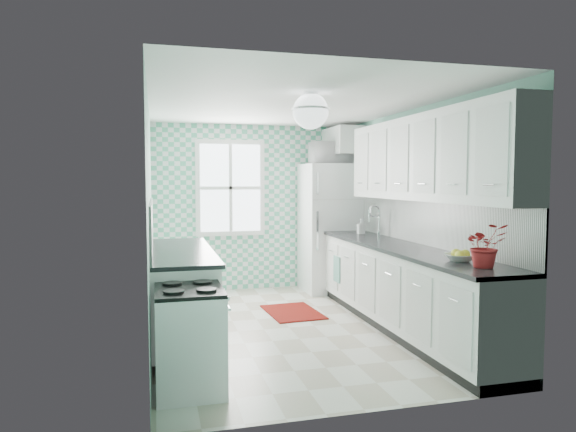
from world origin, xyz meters
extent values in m
cube|color=silver|center=(0.00, 0.00, -0.01)|extent=(3.00, 4.40, 0.02)
cube|color=white|center=(0.00, 0.00, 2.51)|extent=(3.00, 4.40, 0.02)
cube|color=#7FC1AB|center=(0.00, 2.21, 1.25)|extent=(3.00, 0.02, 2.50)
cube|color=#7FC1AB|center=(0.00, -2.21, 1.25)|extent=(3.00, 0.02, 2.50)
cube|color=#7FC1AB|center=(-1.51, 0.00, 1.25)|extent=(0.02, 4.40, 2.50)
cube|color=#7FC1AB|center=(1.51, 0.00, 1.25)|extent=(0.02, 4.40, 2.50)
cube|color=#55BC95|center=(0.00, 2.19, 1.25)|extent=(3.00, 0.01, 2.50)
cube|color=white|center=(-0.35, 2.17, 1.55)|extent=(1.04, 0.05, 1.44)
cube|color=white|center=(-0.35, 2.15, 1.55)|extent=(0.90, 0.02, 1.30)
cube|color=white|center=(1.49, -0.40, 1.20)|extent=(0.02, 3.60, 0.51)
cube|color=white|center=(-1.49, -0.07, 1.20)|extent=(0.02, 2.15, 0.51)
cube|color=white|center=(1.33, -0.60, 1.90)|extent=(0.33, 3.20, 0.90)
cube|color=white|center=(1.30, 1.83, 2.25)|extent=(0.40, 0.74, 0.40)
cylinder|color=silver|center=(0.00, -0.80, 2.48)|extent=(0.14, 0.14, 0.04)
cylinder|color=silver|center=(0.00, -0.80, 2.41)|extent=(0.02, 0.02, 0.12)
sphere|color=white|center=(0.00, -0.80, 2.32)|extent=(0.34, 0.34, 0.34)
cube|color=white|center=(1.20, -0.40, 0.45)|extent=(0.60, 3.60, 0.90)
cube|color=black|center=(1.19, -0.40, 0.92)|extent=(0.63, 3.60, 0.04)
cube|color=white|center=(-1.20, -0.07, 0.45)|extent=(0.60, 2.15, 0.90)
cube|color=black|center=(-1.19, -0.07, 0.92)|extent=(0.63, 2.15, 0.04)
cube|color=white|center=(1.11, 1.77, 0.95)|extent=(0.83, 0.79, 1.91)
cube|color=silver|center=(1.11, 1.38, 1.39)|extent=(0.81, 0.01, 0.02)
cube|color=silver|center=(0.76, 1.36, 1.62)|extent=(0.03, 0.03, 0.30)
cube|color=silver|center=(0.76, 1.36, 0.95)|extent=(0.03, 0.03, 0.54)
cube|color=silver|center=(-1.20, -1.45, 0.41)|extent=(0.53, 0.67, 0.79)
cube|color=black|center=(-1.20, -1.45, 0.80)|extent=(0.53, 0.67, 0.03)
cube|color=black|center=(-0.93, -1.45, 0.46)|extent=(0.01, 0.44, 0.26)
cube|color=silver|center=(1.20, 0.62, 0.92)|extent=(0.48, 0.40, 0.12)
cylinder|color=silver|center=(1.37, 0.62, 1.12)|extent=(0.02, 0.02, 0.30)
torus|color=silver|center=(1.31, 0.62, 1.31)|extent=(0.16, 0.02, 0.16)
cube|color=maroon|center=(0.21, 0.63, 0.01)|extent=(0.68, 0.93, 0.01)
cube|color=#66B4AE|center=(0.89, 0.88, 0.48)|extent=(0.08, 0.22, 0.35)
imported|color=white|center=(1.20, -1.48, 0.97)|extent=(0.32, 0.32, 0.07)
imported|color=red|center=(1.20, -1.84, 1.13)|extent=(0.38, 0.34, 0.37)
imported|color=#9CADB3|center=(1.25, 0.93, 1.04)|extent=(0.09, 0.09, 0.20)
imported|color=white|center=(1.11, 1.77, 2.07)|extent=(0.61, 0.43, 0.33)
camera|label=1|loc=(-1.44, -5.52, 1.67)|focal=32.00mm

